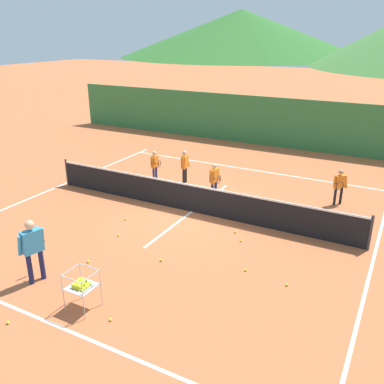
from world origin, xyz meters
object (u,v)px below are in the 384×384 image
Objects in this scene: student_2 at (214,178)px; tennis_ball_2 at (110,320)px; student_1 at (185,164)px; tennis_ball_3 at (287,285)px; tennis_net at (192,198)px; tennis_ball_0 at (118,235)px; tennis_ball_6 at (235,232)px; tennis_ball_9 at (88,261)px; tennis_ball_7 at (241,241)px; instructor at (33,245)px; student_3 at (340,184)px; ball_cart at (81,285)px; tennis_ball_8 at (125,219)px; tennis_ball_1 at (8,322)px; tennis_ball_5 at (246,270)px; tennis_ball_4 at (161,260)px; student_0 at (155,163)px.

tennis_ball_2 is (1.00, -7.17, -0.78)m from student_2.
student_1 reaches higher than tennis_ball_3.
tennis_net is 2.86m from tennis_ball_0.
tennis_ball_6 is 1.00× the size of tennis_ball_9.
tennis_ball_7 is at bearing -51.17° from student_2.
instructor is 10.06m from student_3.
instructor reaches higher than ball_cart.
tennis_ball_2 is 5.01m from tennis_ball_8.
student_1 is 8.30m from ball_cart.
tennis_ball_0 is at bearing -133.36° from student_3.
tennis_ball_8 is (-3.84, -0.38, 0.00)m from tennis_ball_7.
tennis_ball_1 is at bearing -84.31° from tennis_ball_0.
tennis_ball_1 is (-1.01, -1.15, -0.56)m from ball_cart.
tennis_ball_5 is 1.00× the size of tennis_ball_9.
tennis_ball_4 is at bearing -66.80° from student_1.
student_3 is at bearing 65.29° from tennis_ball_7.
tennis_net is 3.43m from student_0.
tennis_ball_1 is at bearing -84.26° from student_1.
student_3 reaches higher than tennis_ball_9.
student_2 is 3.54m from tennis_ball_8.
student_1 is 9.30m from tennis_ball_1.
tennis_ball_2 is (2.24, -3.18, 0.00)m from tennis_ball_0.
student_3 is at bearing 66.23° from ball_cart.
tennis_ball_3 is at bearing -42.22° from student_1.
student_1 is at bearing 132.37° from tennis_ball_5.
student_0 reaches higher than tennis_ball_3.
student_1 reaches higher than student_0.
student_0 is 6.03m from tennis_ball_7.
student_1 reaches higher than tennis_ball_4.
tennis_ball_2 is 2.59m from tennis_ball_4.
tennis_ball_8 is (-0.50, 1.01, 0.00)m from tennis_ball_0.
tennis_ball_2 is at bearing -8.45° from instructor.
instructor is (-1.35, -5.42, 0.47)m from tennis_net.
ball_cart is at bearing 174.90° from tennis_ball_2.
tennis_net is 6.93m from tennis_ball_1.
tennis_ball_8 is (-0.93, 5.27, 0.00)m from tennis_ball_1.
student_0 is 1.23m from student_1.
tennis_ball_5 is (-1.23, -5.60, -0.73)m from student_3.
tennis_ball_9 is (-1.21, 1.52, -0.56)m from ball_cart.
tennis_net reaches higher than tennis_ball_7.
tennis_ball_8 is (-2.74, 4.19, 0.00)m from tennis_ball_2.
ball_cart reaches higher than tennis_ball_4.
tennis_ball_0 is 1.99m from tennis_ball_4.
instructor is at bearing -86.69° from tennis_ball_8.
tennis_ball_2 is at bearing -82.12° from tennis_ball_4.
tennis_ball_6 is at bearing -42.00° from student_1.
student_2 is at bearing -28.88° from student_1.
student_1 reaches higher than tennis_ball_5.
instructor is 3.94m from tennis_ball_8.
student_3 is at bearing 63.81° from tennis_ball_1.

